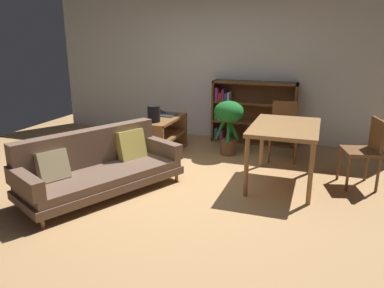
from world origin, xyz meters
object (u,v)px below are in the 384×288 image
open_laptop (165,114)px  dining_table (285,132)px  dining_chair_far (366,148)px  fabric_couch (98,166)px  potted_floor_plant (229,118)px  desk_speaker (154,114)px  dining_chair_near (284,128)px  media_console (165,136)px  bookshelf (250,112)px

open_laptop → dining_table: bearing=-23.6°
dining_chair_far → fabric_couch: bearing=-157.6°
open_laptop → potted_floor_plant: size_ratio=0.49×
open_laptop → desk_speaker: 0.53m
desk_speaker → dining_chair_far: (3.06, -0.14, -0.21)m
potted_floor_plant → dining_table: potted_floor_plant is taller
open_laptop → potted_floor_plant: bearing=3.5°
dining_table → dining_chair_near: bearing=96.3°
fabric_couch → potted_floor_plant: potted_floor_plant is taller
desk_speaker → dining_chair_far: 3.07m
fabric_couch → media_console: fabric_couch is taller
potted_floor_plant → dining_table: bearing=-44.9°
desk_speaker → dining_chair_near: 2.06m
open_laptop → dining_chair_near: 1.99m
media_console → dining_chair_far: dining_chair_far is taller
potted_floor_plant → fabric_couch: bearing=-120.0°
open_laptop → desk_speaker: bearing=-85.0°
media_console → potted_floor_plant: (1.02, 0.29, 0.31)m
fabric_couch → bookshelf: 3.23m
desk_speaker → bookshelf: bearing=50.3°
potted_floor_plant → open_laptop: bearing=-176.5°
media_console → dining_chair_near: bearing=10.5°
open_laptop → fabric_couch: bearing=-91.7°
desk_speaker → fabric_couch: bearing=-94.1°
dining_chair_near → dining_chair_far: size_ratio=1.02×
open_laptop → dining_chair_near: dining_chair_near is taller
potted_floor_plant → dining_table: 1.40m
dining_table → bookshelf: size_ratio=0.83×
fabric_couch → potted_floor_plant: bearing=60.0°
media_console → fabric_couch: bearing=-94.9°
potted_floor_plant → dining_chair_near: dining_chair_near is taller
open_laptop → potted_floor_plant: potted_floor_plant is taller
desk_speaker → bookshelf: size_ratio=0.17×
media_console → dining_chair_far: (3.02, -0.44, 0.22)m
media_console → dining_chair_near: size_ratio=1.15×
open_laptop → potted_floor_plant: (1.11, 0.07, -0.01)m
open_laptop → dining_chair_far: (3.11, -0.66, -0.11)m
desk_speaker → dining_chair_far: size_ratio=0.28×
media_console → potted_floor_plant: potted_floor_plant is taller
media_console → open_laptop: open_laptop is taller
desk_speaker → dining_table: 2.09m
fabric_couch → bookshelf: size_ratio=1.43×
fabric_couch → dining_chair_near: 2.93m
fabric_couch → media_console: 1.75m
fabric_couch → bookshelf: (1.34, 2.93, 0.22)m
dining_chair_far → potted_floor_plant: bearing=160.0°
dining_chair_far → bookshelf: (-1.83, 1.62, 0.04)m
media_console → dining_table: (2.01, -0.70, 0.41)m
desk_speaker → potted_floor_plant: size_ratio=0.29×
media_console → dining_chair_far: size_ratio=1.17×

